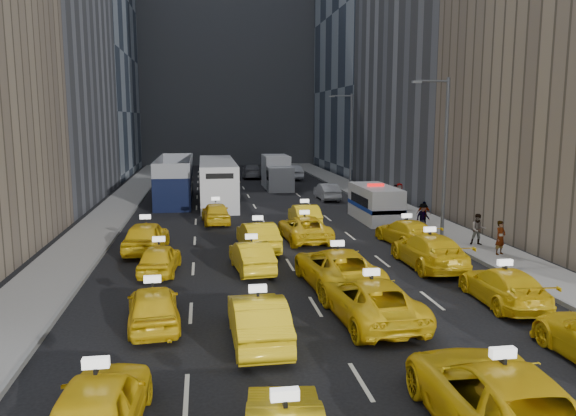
# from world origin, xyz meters

# --- Properties ---
(ground) EXTENTS (160.00, 160.00, 0.00)m
(ground) POSITION_xyz_m (0.00, 0.00, 0.00)
(ground) COLOR black
(ground) RESTS_ON ground
(sidewalk_west) EXTENTS (3.00, 90.00, 0.15)m
(sidewalk_west) POSITION_xyz_m (-10.50, 25.00, 0.07)
(sidewalk_west) COLOR gray
(sidewalk_west) RESTS_ON ground
(sidewalk_east) EXTENTS (3.00, 90.00, 0.15)m
(sidewalk_east) POSITION_xyz_m (10.50, 25.00, 0.07)
(sidewalk_east) COLOR gray
(sidewalk_east) RESTS_ON ground
(curb_west) EXTENTS (0.15, 90.00, 0.18)m
(curb_west) POSITION_xyz_m (-9.05, 25.00, 0.09)
(curb_west) COLOR slate
(curb_west) RESTS_ON ground
(curb_east) EXTENTS (0.15, 90.00, 0.18)m
(curb_east) POSITION_xyz_m (9.05, 25.00, 0.09)
(curb_east) COLOR slate
(curb_east) RESTS_ON ground
(building_backdrop) EXTENTS (30.00, 12.00, 40.00)m
(building_backdrop) POSITION_xyz_m (0.00, 72.00, 20.00)
(building_backdrop) COLOR slate
(building_backdrop) RESTS_ON ground
(streetlight_near) EXTENTS (2.15, 0.22, 9.00)m
(streetlight_near) POSITION_xyz_m (9.18, 12.00, 4.92)
(streetlight_near) COLOR #595B60
(streetlight_near) RESTS_ON ground
(streetlight_far) EXTENTS (2.15, 0.22, 9.00)m
(streetlight_far) POSITION_xyz_m (9.18, 32.00, 4.92)
(streetlight_far) COLOR #595B60
(streetlight_far) RESTS_ON ground
(taxi_0) EXTENTS (2.05, 4.59, 1.53)m
(taxi_0) POSITION_xyz_m (-6.27, -5.77, 0.77)
(taxi_0) COLOR yellow
(taxi_0) RESTS_ON ground
(taxi_2) EXTENTS (2.98, 6.09, 1.66)m
(taxi_2) POSITION_xyz_m (2.26, -6.87, 0.83)
(taxi_2) COLOR yellow
(taxi_2) RESTS_ON ground
(taxi_4) EXTENTS (2.06, 4.25, 1.40)m
(taxi_4) POSITION_xyz_m (-5.68, 0.87, 0.70)
(taxi_4) COLOR yellow
(taxi_4) RESTS_ON ground
(taxi_5) EXTENTS (1.69, 4.59, 1.50)m
(taxi_5) POSITION_xyz_m (-2.40, -1.01, 0.75)
(taxi_5) COLOR yellow
(taxi_5) RESTS_ON ground
(taxi_6) EXTENTS (2.78, 5.49, 1.49)m
(taxi_6) POSITION_xyz_m (1.56, 0.29, 0.74)
(taxi_6) COLOR yellow
(taxi_6) RESTS_ON ground
(taxi_7) EXTENTS (2.15, 4.79, 1.36)m
(taxi_7) POSITION_xyz_m (6.93, 1.24, 0.68)
(taxi_7) COLOR yellow
(taxi_7) RESTS_ON ground
(taxi_8) EXTENTS (1.91, 4.04, 1.33)m
(taxi_8) POSITION_xyz_m (-5.95, 7.44, 0.67)
(taxi_8) COLOR yellow
(taxi_8) RESTS_ON ground
(taxi_9) EXTENTS (1.88, 4.31, 1.38)m
(taxi_9) POSITION_xyz_m (-1.88, 7.18, 0.69)
(taxi_9) COLOR yellow
(taxi_9) RESTS_ON ground
(taxi_10) EXTENTS (3.02, 5.84, 1.57)m
(taxi_10) POSITION_xyz_m (1.39, 4.39, 0.79)
(taxi_10) COLOR yellow
(taxi_10) RESTS_ON ground
(taxi_11) EXTENTS (2.20, 5.41, 1.57)m
(taxi_11) POSITION_xyz_m (6.27, 6.60, 0.79)
(taxi_11) COLOR yellow
(taxi_11) RESTS_ON ground
(taxi_12) EXTENTS (2.29, 4.90, 1.62)m
(taxi_12) POSITION_xyz_m (-6.92, 11.67, 0.81)
(taxi_12) COLOR yellow
(taxi_12) RESTS_ON ground
(taxi_13) EXTENTS (2.02, 4.72, 1.51)m
(taxi_13) POSITION_xyz_m (-1.20, 11.12, 0.76)
(taxi_13) COLOR yellow
(taxi_13) RESTS_ON ground
(taxi_14) EXTENTS (2.61, 5.19, 1.41)m
(taxi_14) POSITION_xyz_m (1.62, 13.11, 0.70)
(taxi_14) COLOR yellow
(taxi_14) RESTS_ON ground
(taxi_15) EXTENTS (2.54, 4.99, 1.39)m
(taxi_15) POSITION_xyz_m (6.91, 11.25, 0.69)
(taxi_15) COLOR yellow
(taxi_15) RESTS_ON ground
(taxi_16) EXTENTS (1.93, 4.29, 1.43)m
(taxi_16) POSITION_xyz_m (-3.17, 19.12, 0.72)
(taxi_16) COLOR yellow
(taxi_16) RESTS_ON ground
(taxi_17) EXTENTS (1.56, 4.40, 1.45)m
(taxi_17) POSITION_xyz_m (2.36, 17.14, 0.72)
(taxi_17) COLOR yellow
(taxi_17) RESTS_ON ground
(nypd_van) EXTENTS (2.95, 6.07, 2.51)m
(nypd_van) POSITION_xyz_m (7.47, 18.63, 1.13)
(nypd_van) COLOR silver
(nypd_van) RESTS_ON ground
(double_decker) EXTENTS (3.72, 12.38, 3.55)m
(double_decker) POSITION_xyz_m (-6.25, 29.99, 1.76)
(double_decker) COLOR black
(double_decker) RESTS_ON ground
(city_bus) EXTENTS (3.54, 13.45, 3.44)m
(city_bus) POSITION_xyz_m (-2.79, 28.66, 1.71)
(city_bus) COLOR silver
(city_bus) RESTS_ON ground
(box_truck) EXTENTS (2.83, 7.15, 3.21)m
(box_truck) POSITION_xyz_m (3.25, 37.10, 1.58)
(box_truck) COLOR silver
(box_truck) RESTS_ON ground
(misc_car_0) EXTENTS (1.57, 4.29, 1.41)m
(misc_car_0) POSITION_xyz_m (6.43, 28.81, 0.70)
(misc_car_0) COLOR #A3A4AA
(misc_car_0) RESTS_ON ground
(misc_car_1) EXTENTS (2.78, 5.62, 1.53)m
(misc_car_1) POSITION_xyz_m (-7.30, 41.26, 0.77)
(misc_car_1) COLOR black
(misc_car_1) RESTS_ON ground
(misc_car_2) EXTENTS (2.68, 5.68, 1.60)m
(misc_car_2) POSITION_xyz_m (1.70, 47.36, 0.80)
(misc_car_2) COLOR slate
(misc_car_2) RESTS_ON ground
(misc_car_3) EXTENTS (1.98, 4.62, 1.56)m
(misc_car_3) POSITION_xyz_m (-1.44, 44.97, 0.78)
(misc_car_3) COLOR black
(misc_car_3) RESTS_ON ground
(misc_car_4) EXTENTS (2.16, 5.12, 1.64)m
(misc_car_4) POSITION_xyz_m (5.92, 45.14, 0.82)
(misc_car_4) COLOR #B5B7BD
(misc_car_4) RESTS_ON ground
(pedestrian_0) EXTENTS (0.73, 0.62, 1.69)m
(pedestrian_0) POSITION_xyz_m (10.50, 7.86, 1.00)
(pedestrian_0) COLOR gray
(pedestrian_0) RESTS_ON sidewalk_east
(pedestrian_1) EXTENTS (0.91, 0.67, 1.66)m
(pedestrian_1) POSITION_xyz_m (10.45, 10.05, 0.98)
(pedestrian_1) COLOR gray
(pedestrian_1) RESTS_ON sidewalk_east
(pedestrian_2) EXTENTS (1.10, 0.76, 1.57)m
(pedestrian_2) POSITION_xyz_m (9.24, 14.66, 0.94)
(pedestrian_2) COLOR gray
(pedestrian_2) RESTS_ON sidewalk_east
(pedestrian_3) EXTENTS (0.94, 0.49, 1.54)m
(pedestrian_3) POSITION_xyz_m (9.67, 15.61, 0.92)
(pedestrian_3) COLOR gray
(pedestrian_3) RESTS_ON sidewalk_east
(pedestrian_4) EXTENTS (1.03, 0.72, 1.90)m
(pedestrian_4) POSITION_xyz_m (10.52, 22.44, 1.10)
(pedestrian_4) COLOR gray
(pedestrian_4) RESTS_ON sidewalk_east
(pedestrian_5) EXTENTS (1.72, 1.05, 1.79)m
(pedestrian_5) POSITION_xyz_m (10.30, 22.52, 1.05)
(pedestrian_5) COLOR gray
(pedestrian_5) RESTS_ON sidewalk_east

